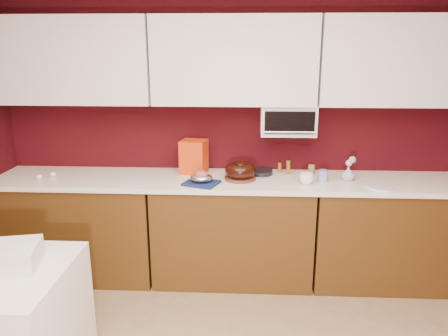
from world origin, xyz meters
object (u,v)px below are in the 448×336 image
coffee_mug (306,178)px  blue_jar (323,176)px  flower_vase (348,173)px  foil_ham_nest (201,178)px  bundt_cake (240,170)px  toaster_oven (288,119)px  pandoro_box (194,157)px  newspaper_stack (4,257)px

coffee_mug → blue_jar: 0.17m
flower_vase → foil_ham_nest: bearing=-172.1°
bundt_cake → blue_jar: bundt_cake is taller
toaster_oven → bundt_cake: (-0.39, -0.18, -0.39)m
toaster_oven → flower_vase: size_ratio=3.41×
bundt_cake → pandoro_box: bearing=155.8°
bundt_cake → flower_vase: (0.88, 0.02, -0.01)m
bundt_cake → coffee_mug: (0.53, -0.09, -0.03)m
toaster_oven → foil_ham_nest: (-0.70, -0.33, -0.42)m
bundt_cake → coffee_mug: 0.54m
toaster_oven → coffee_mug: size_ratio=4.24×
toaster_oven → coffee_mug: toaster_oven is taller
bundt_cake → foil_ham_nest: bearing=-154.7°
bundt_cake → flower_vase: bearing=1.3°
bundt_cake → newspaper_stack: bearing=-135.5°
foil_ham_nest → blue_jar: 0.99m
foil_ham_nest → newspaper_stack: size_ratio=0.49×
blue_jar → newspaper_stack: (-1.98, -1.28, -0.13)m
toaster_oven → coffee_mug: bearing=-63.2°
foil_ham_nest → pandoro_box: pandoro_box is taller
pandoro_box → coffee_mug: size_ratio=2.71×
flower_vase → newspaper_stack: size_ratio=0.36×
coffee_mug → blue_jar: coffee_mug is taller
coffee_mug → blue_jar: bearing=29.9°
foil_ham_nest → pandoro_box: bearing=106.4°
flower_vase → toaster_oven: bearing=161.9°
foil_ham_nest → flower_vase: (1.19, 0.17, 0.01)m
foil_ham_nest → blue_jar: bearing=7.8°
bundt_cake → toaster_oven: bearing=24.9°
toaster_oven → pandoro_box: (-0.79, -0.00, -0.33)m
blue_jar → newspaper_stack: blue_jar is taller
foil_ham_nest → coffee_mug: bearing=3.4°
bundt_cake → foil_ham_nest: (-0.31, -0.15, -0.03)m
bundt_cake → coffee_mug: bundt_cake is taller
coffee_mug → newspaper_stack: 2.20m
bundt_cake → blue_jar: size_ratio=2.72×
blue_jar → toaster_oven: bearing=145.9°
blue_jar → newspaper_stack: 2.36m
pandoro_box → toaster_oven: bearing=11.1°
newspaper_stack → coffee_mug: bearing=33.0°
bundt_cake → foil_ham_nest: 0.34m
toaster_oven → coffee_mug: 0.52m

